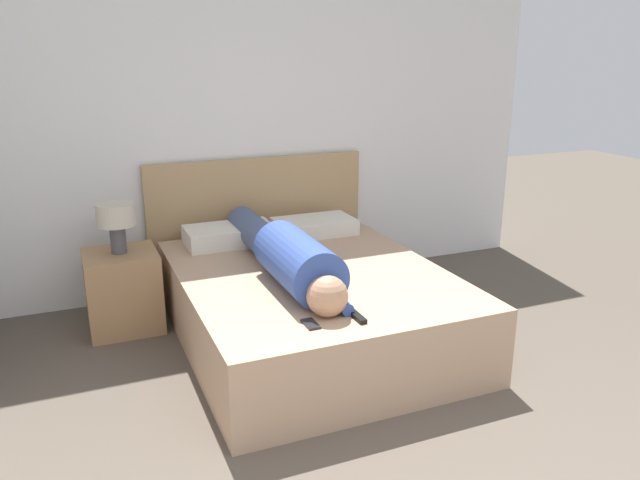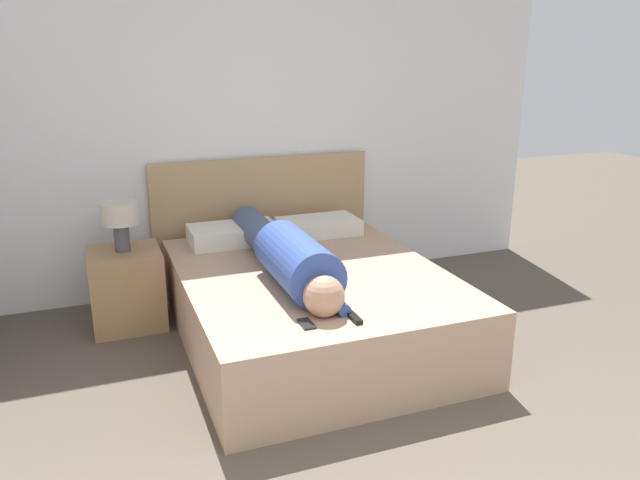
{
  "view_description": "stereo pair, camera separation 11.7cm",
  "coord_description": "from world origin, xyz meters",
  "px_view_note": "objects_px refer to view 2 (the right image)",
  "views": [
    {
      "loc": [
        -1.31,
        -0.89,
        1.84
      ],
      "look_at": [
        0.08,
        2.43,
        0.73
      ],
      "focal_mm": 35.0,
      "sensor_mm": 36.0,
      "label": 1
    },
    {
      "loc": [
        -1.2,
        -0.93,
        1.84
      ],
      "look_at": [
        0.08,
        2.43,
        0.73
      ],
      "focal_mm": 35.0,
      "sensor_mm": 36.0,
      "label": 2
    }
  ],
  "objects_px": {
    "bed": "(312,306)",
    "tv_remote": "(354,317)",
    "person_lying": "(287,255)",
    "pillow_second": "(318,226)",
    "nightstand": "(127,288)",
    "pillow_near_headboard": "(233,234)",
    "table_lamp": "(120,217)",
    "cell_phone": "(306,324)"
  },
  "relations": [
    {
      "from": "tv_remote",
      "to": "cell_phone",
      "type": "xyz_separation_m",
      "value": [
        -0.26,
        0.03,
        -0.01
      ]
    },
    {
      "from": "table_lamp",
      "to": "tv_remote",
      "type": "xyz_separation_m",
      "value": [
        1.05,
        -1.45,
        -0.28
      ]
    },
    {
      "from": "pillow_second",
      "to": "person_lying",
      "type": "bearing_deg",
      "value": -122.34
    },
    {
      "from": "tv_remote",
      "to": "cell_phone",
      "type": "bearing_deg",
      "value": 174.23
    },
    {
      "from": "person_lying",
      "to": "pillow_second",
      "type": "relative_size",
      "value": 2.92
    },
    {
      "from": "person_lying",
      "to": "pillow_near_headboard",
      "type": "height_order",
      "value": "person_lying"
    },
    {
      "from": "table_lamp",
      "to": "tv_remote",
      "type": "bearing_deg",
      "value": -53.98
    },
    {
      "from": "bed",
      "to": "pillow_near_headboard",
      "type": "distance_m",
      "value": 0.89
    },
    {
      "from": "pillow_second",
      "to": "bed",
      "type": "bearing_deg",
      "value": -113.64
    },
    {
      "from": "nightstand",
      "to": "table_lamp",
      "type": "height_order",
      "value": "table_lamp"
    },
    {
      "from": "pillow_second",
      "to": "tv_remote",
      "type": "xyz_separation_m",
      "value": [
        -0.39,
        -1.56,
        -0.05
      ]
    },
    {
      "from": "table_lamp",
      "to": "person_lying",
      "type": "height_order",
      "value": "table_lamp"
    },
    {
      "from": "bed",
      "to": "person_lying",
      "type": "relative_size",
      "value": 1.15
    },
    {
      "from": "cell_phone",
      "to": "tv_remote",
      "type": "bearing_deg",
      "value": -5.77
    },
    {
      "from": "bed",
      "to": "cell_phone",
      "type": "distance_m",
      "value": 0.85
    },
    {
      "from": "bed",
      "to": "tv_remote",
      "type": "relative_size",
      "value": 13.48
    },
    {
      "from": "pillow_near_headboard",
      "to": "pillow_second",
      "type": "xyz_separation_m",
      "value": [
        0.66,
        0.0,
        -0.01
      ]
    },
    {
      "from": "person_lying",
      "to": "tv_remote",
      "type": "height_order",
      "value": "person_lying"
    },
    {
      "from": "pillow_near_headboard",
      "to": "bed",
      "type": "bearing_deg",
      "value": -67.37
    },
    {
      "from": "bed",
      "to": "person_lying",
      "type": "bearing_deg",
      "value": -166.38
    },
    {
      "from": "pillow_near_headboard",
      "to": "pillow_second",
      "type": "height_order",
      "value": "pillow_near_headboard"
    },
    {
      "from": "nightstand",
      "to": "pillow_second",
      "type": "xyz_separation_m",
      "value": [
        1.44,
        0.11,
        0.27
      ]
    },
    {
      "from": "table_lamp",
      "to": "pillow_second",
      "type": "relative_size",
      "value": 0.56
    },
    {
      "from": "cell_phone",
      "to": "pillow_second",
      "type": "bearing_deg",
      "value": 67.16
    },
    {
      "from": "tv_remote",
      "to": "table_lamp",
      "type": "bearing_deg",
      "value": 126.02
    },
    {
      "from": "pillow_near_headboard",
      "to": "cell_phone",
      "type": "xyz_separation_m",
      "value": [
        0.02,
        -1.53,
        -0.06
      ]
    },
    {
      "from": "bed",
      "to": "table_lamp",
      "type": "height_order",
      "value": "table_lamp"
    },
    {
      "from": "nightstand",
      "to": "pillow_near_headboard",
      "type": "height_order",
      "value": "pillow_near_headboard"
    },
    {
      "from": "person_lying",
      "to": "table_lamp",
      "type": "bearing_deg",
      "value": 142.42
    },
    {
      "from": "nightstand",
      "to": "pillow_near_headboard",
      "type": "xyz_separation_m",
      "value": [
        0.78,
        0.11,
        0.27
      ]
    },
    {
      "from": "bed",
      "to": "nightstand",
      "type": "relative_size",
      "value": 3.74
    },
    {
      "from": "tv_remote",
      "to": "bed",
      "type": "bearing_deg",
      "value": 86.34
    },
    {
      "from": "bed",
      "to": "cell_phone",
      "type": "xyz_separation_m",
      "value": [
        -0.31,
        -0.76,
        0.25
      ]
    },
    {
      "from": "person_lying",
      "to": "cell_phone",
      "type": "distance_m",
      "value": 0.74
    },
    {
      "from": "bed",
      "to": "tv_remote",
      "type": "distance_m",
      "value": 0.82
    },
    {
      "from": "table_lamp",
      "to": "pillow_near_headboard",
      "type": "xyz_separation_m",
      "value": [
        0.78,
        0.11,
        -0.23
      ]
    },
    {
      "from": "bed",
      "to": "nightstand",
      "type": "distance_m",
      "value": 1.29
    },
    {
      "from": "pillow_second",
      "to": "cell_phone",
      "type": "relative_size",
      "value": 4.62
    },
    {
      "from": "pillow_second",
      "to": "tv_remote",
      "type": "height_order",
      "value": "pillow_second"
    },
    {
      "from": "pillow_near_headboard",
      "to": "tv_remote",
      "type": "xyz_separation_m",
      "value": [
        0.27,
        -1.56,
        -0.05
      ]
    },
    {
      "from": "pillow_second",
      "to": "cell_phone",
      "type": "xyz_separation_m",
      "value": [
        -0.64,
        -1.53,
        -0.05
      ]
    },
    {
      "from": "nightstand",
      "to": "table_lamp",
      "type": "relative_size",
      "value": 1.61
    }
  ]
}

